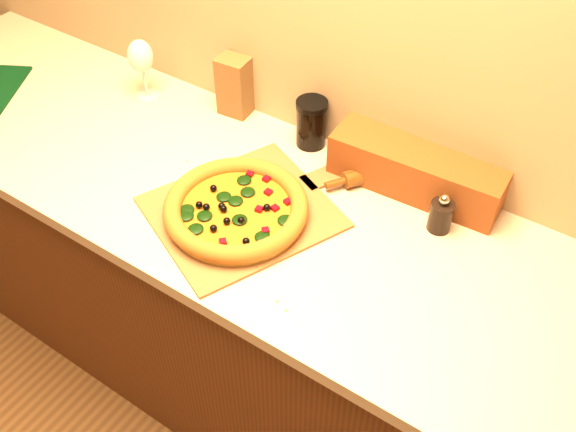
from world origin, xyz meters
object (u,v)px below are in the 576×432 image
object	(u,v)px
pizza_peel	(247,209)
dark_jar	(311,123)
pizza	(236,209)
rolling_pin	(384,170)
wine_glass	(141,58)
pepper_grinder	(441,215)

from	to	relation	value
pizza_peel	dark_jar	bearing A→B (deg)	116.54
pizza	rolling_pin	xyz separation A→B (m)	(0.23, 0.35, -0.01)
pizza	rolling_pin	distance (m)	0.42
rolling_pin	wine_glass	world-z (taller)	wine_glass
pizza_peel	wine_glass	world-z (taller)	wine_glass
pizza	dark_jar	bearing A→B (deg)	90.98
rolling_pin	dark_jar	xyz separation A→B (m)	(-0.24, 0.01, 0.05)
pizza	wine_glass	size ratio (longest dim) A/B	1.88
pizza_peel	wine_glass	bearing A→B (deg)	-178.80
pizza_peel	pepper_grinder	world-z (taller)	pepper_grinder
pizza	dark_jar	distance (m)	0.36
rolling_pin	wine_glass	bearing A→B (deg)	-174.77
pizza	pizza_peel	bearing A→B (deg)	78.83
pizza_peel	dark_jar	size ratio (longest dim) A/B	4.36
dark_jar	rolling_pin	bearing A→B (deg)	-2.92
rolling_pin	wine_glass	size ratio (longest dim) A/B	1.53
pizza_peel	wine_glass	xyz separation A→B (m)	(-0.56, 0.24, 0.13)
wine_glass	pizza	bearing A→B (deg)	-26.31
pizza	pepper_grinder	xyz separation A→B (m)	(0.44, 0.25, 0.01)
pepper_grinder	wine_glass	world-z (taller)	wine_glass
wine_glass	dark_jar	xyz separation A→B (m)	(0.55, 0.08, -0.06)
pizza_peel	pizza	bearing A→B (deg)	-76.97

